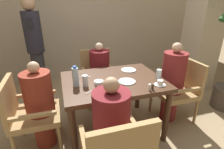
% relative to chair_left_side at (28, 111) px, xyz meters
% --- Properties ---
extents(ground_plane, '(16.00, 16.00, 0.00)m').
position_rel_chair_left_side_xyz_m(ground_plane, '(1.03, 0.00, -0.51)').
color(ground_plane, '#9E8460').
extents(wall_back, '(8.00, 0.06, 2.80)m').
position_rel_chair_left_side_xyz_m(wall_back, '(1.03, 2.15, 0.89)').
color(wall_back, tan).
rests_on(wall_back, ground_plane).
extents(pillar_stone, '(0.53, 0.53, 2.70)m').
position_rel_chair_left_side_xyz_m(pillar_stone, '(3.12, 0.85, 0.84)').
color(pillar_stone, '#BCAD8E').
rests_on(pillar_stone, ground_plane).
extents(dining_table, '(1.24, 0.93, 0.77)m').
position_rel_chair_left_side_xyz_m(dining_table, '(1.03, 0.00, 0.16)').
color(dining_table, '#422819').
rests_on(dining_table, ground_plane).
extents(chair_left_side, '(0.54, 0.54, 0.90)m').
position_rel_chair_left_side_xyz_m(chair_left_side, '(0.00, 0.00, 0.00)').
color(chair_left_side, '#A88451').
rests_on(chair_left_side, ground_plane).
extents(diner_in_left_chair, '(0.32, 0.32, 1.09)m').
position_rel_chair_left_side_xyz_m(diner_in_left_chair, '(0.14, 0.00, 0.06)').
color(diner_in_left_chair, maroon).
rests_on(diner_in_left_chair, ground_plane).
extents(chair_far_side, '(0.54, 0.54, 0.90)m').
position_rel_chair_left_side_xyz_m(chair_far_side, '(1.03, 0.87, 0.00)').
color(chair_far_side, '#A88451').
rests_on(chair_far_side, ground_plane).
extents(diner_in_far_chair, '(0.32, 0.32, 1.08)m').
position_rel_chair_left_side_xyz_m(diner_in_far_chair, '(1.03, 0.73, 0.05)').
color(diner_in_far_chair, maroon).
rests_on(diner_in_far_chair, ground_plane).
extents(chair_right_side, '(0.54, 0.54, 0.90)m').
position_rel_chair_left_side_xyz_m(chair_right_side, '(2.06, 0.00, 0.00)').
color(chair_right_side, '#A88451').
rests_on(chair_right_side, ground_plane).
extents(diner_in_right_chair, '(0.32, 0.32, 1.18)m').
position_rel_chair_left_side_xyz_m(diner_in_right_chair, '(1.91, 0.00, 0.10)').
color(diner_in_right_chair, maroon).
rests_on(diner_in_right_chair, ground_plane).
extents(diner_in_near_chair, '(0.32, 0.32, 1.13)m').
position_rel_chair_left_side_xyz_m(diner_in_near_chair, '(0.78, -0.73, 0.08)').
color(diner_in_near_chair, maroon).
rests_on(diner_in_near_chair, ground_plane).
extents(standing_host, '(0.30, 0.33, 1.76)m').
position_rel_chair_left_side_xyz_m(standing_host, '(0.02, 1.46, 0.44)').
color(standing_host, '#2D2D33').
rests_on(standing_host, ground_plane).
extents(plate_main_left, '(0.21, 0.21, 0.01)m').
position_rel_chair_left_side_xyz_m(plate_main_left, '(1.17, -0.12, 0.27)').
color(plate_main_left, white).
rests_on(plate_main_left, dining_table).
extents(plate_main_right, '(0.21, 0.21, 0.01)m').
position_rel_chair_left_side_xyz_m(plate_main_right, '(1.33, 0.24, 0.27)').
color(plate_main_right, white).
rests_on(plate_main_right, dining_table).
extents(teacup_with_saucer, '(0.13, 0.13, 0.06)m').
position_rel_chair_left_side_xyz_m(teacup_with_saucer, '(1.50, -0.31, 0.28)').
color(teacup_with_saucer, white).
rests_on(teacup_with_saucer, dining_table).
extents(bowl_small, '(0.11, 0.11, 0.05)m').
position_rel_chair_left_side_xyz_m(bowl_small, '(0.82, -0.09, 0.28)').
color(bowl_small, white).
rests_on(bowl_small, dining_table).
extents(water_bottle, '(0.07, 0.07, 0.24)m').
position_rel_chair_left_side_xyz_m(water_bottle, '(0.56, -0.04, 0.37)').
color(water_bottle, '#A3C6DB').
rests_on(water_bottle, dining_table).
extents(glass_tall_near, '(0.06, 0.06, 0.13)m').
position_rel_chair_left_side_xyz_m(glass_tall_near, '(0.67, -0.08, 0.33)').
color(glass_tall_near, silver).
rests_on(glass_tall_near, dining_table).
extents(glass_tall_mid, '(0.06, 0.06, 0.13)m').
position_rel_chair_left_side_xyz_m(glass_tall_mid, '(1.57, -0.17, 0.33)').
color(glass_tall_mid, silver).
rests_on(glass_tall_mid, dining_table).
extents(salt_shaker, '(0.03, 0.03, 0.07)m').
position_rel_chair_left_side_xyz_m(salt_shaker, '(1.32, -0.39, 0.30)').
color(salt_shaker, white).
rests_on(salt_shaker, dining_table).
extents(pepper_shaker, '(0.03, 0.03, 0.07)m').
position_rel_chair_left_side_xyz_m(pepper_shaker, '(1.36, -0.39, 0.30)').
color(pepper_shaker, '#4C3D2D').
rests_on(pepper_shaker, dining_table).
extents(fork_beside_plate, '(0.18, 0.07, 0.00)m').
position_rel_chair_left_side_xyz_m(fork_beside_plate, '(0.71, 0.19, 0.26)').
color(fork_beside_plate, silver).
rests_on(fork_beside_plate, dining_table).
extents(knife_beside_plate, '(0.17, 0.12, 0.00)m').
position_rel_chair_left_side_xyz_m(knife_beside_plate, '(0.72, -0.22, 0.26)').
color(knife_beside_plate, silver).
rests_on(knife_beside_plate, dining_table).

